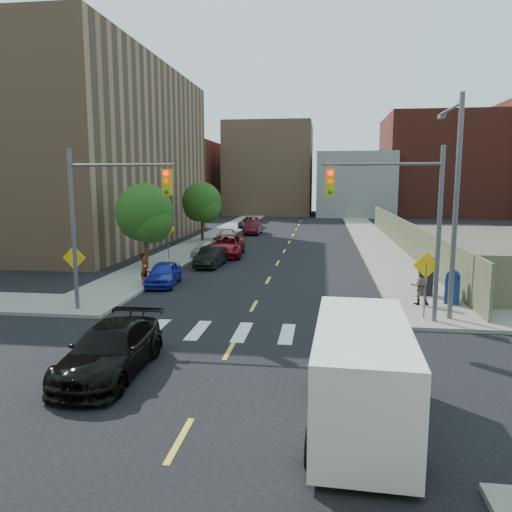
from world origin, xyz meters
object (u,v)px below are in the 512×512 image
(payphone, at_px, (427,276))
(pedestrian_east, at_px, (420,286))
(parked_car_blue, at_px, (164,274))
(parked_car_red, at_px, (225,246))
(parked_car_maroon, at_px, (253,227))
(mailbox, at_px, (452,287))
(cargo_van, at_px, (361,371))
(black_sedan, at_px, (110,350))
(parked_car_grey, at_px, (250,223))
(pedestrian_west, at_px, (144,268))
(parked_car_silver, at_px, (207,249))
(parked_car_black, at_px, (211,257))
(parked_car_white, at_px, (226,236))

(payphone, distance_m, pedestrian_east, 2.06)
(parked_car_blue, height_order, parked_car_red, parked_car_red)
(parked_car_maroon, xyz_separation_m, mailbox, (13.19, -29.50, 0.14))
(parked_car_red, xyz_separation_m, cargo_van, (8.19, -25.40, 0.51))
(black_sedan, height_order, cargo_van, cargo_van)
(parked_car_red, bearing_deg, payphone, -49.11)
(parked_car_blue, xyz_separation_m, parked_car_maroon, (1.21, 26.70, 0.12))
(parked_car_grey, distance_m, pedestrian_west, 33.03)
(parked_car_silver, relative_size, pedestrian_east, 2.49)
(black_sedan, height_order, pedestrian_east, pedestrian_east)
(parked_car_black, relative_size, mailbox, 2.58)
(parked_car_red, bearing_deg, pedestrian_west, -105.87)
(parked_car_blue, distance_m, payphone, 13.65)
(mailbox, bearing_deg, cargo_van, -95.92)
(parked_car_blue, bearing_deg, parked_car_maroon, 82.21)
(parked_car_maroon, xyz_separation_m, payphone, (12.37, -27.88, 0.32))
(mailbox, xyz_separation_m, payphone, (-0.82, 1.62, 0.18))
(pedestrian_west, height_order, pedestrian_east, pedestrian_east)
(black_sedan, distance_m, pedestrian_west, 12.44)
(parked_car_grey, height_order, mailbox, mailbox)
(parked_car_black, height_order, parked_car_white, parked_car_white)
(parked_car_grey, xyz_separation_m, cargo_van, (9.49, -47.15, 0.61))
(mailbox, bearing_deg, parked_car_black, 162.46)
(parked_car_white, height_order, payphone, payphone)
(parked_car_silver, relative_size, payphone, 2.27)
(parked_car_maroon, distance_m, pedestrian_west, 27.20)
(parked_car_silver, xyz_separation_m, parked_car_white, (0.00, 7.56, 0.10))
(black_sedan, relative_size, pedestrian_west, 2.97)
(parked_car_red, distance_m, black_sedan, 23.28)
(parked_car_silver, distance_m, black_sedan, 22.95)
(parked_car_blue, bearing_deg, mailbox, -16.18)
(parked_car_black, bearing_deg, parked_car_silver, 109.97)
(parked_car_maroon, height_order, parked_car_grey, parked_car_maroon)
(cargo_van, relative_size, mailbox, 3.58)
(parked_car_grey, distance_m, pedestrian_east, 38.00)
(parked_car_silver, height_order, parked_car_maroon, parked_car_maroon)
(parked_car_black, relative_size, parked_car_silver, 0.94)
(parked_car_blue, relative_size, black_sedan, 0.75)
(pedestrian_west, bearing_deg, parked_car_blue, -61.53)
(cargo_van, distance_m, pedestrian_west, 17.56)
(parked_car_grey, relative_size, mailbox, 3.25)
(parked_car_white, xyz_separation_m, mailbox, (14.41, -20.78, 0.18))
(parked_car_grey, bearing_deg, payphone, -67.11)
(pedestrian_west, xyz_separation_m, pedestrian_east, (13.85, -2.72, 0.00))
(parked_car_grey, bearing_deg, parked_car_blue, -89.02)
(parked_car_white, distance_m, parked_car_maroon, 8.80)
(parked_car_white, xyz_separation_m, payphone, (13.59, -19.17, 0.37))
(parked_car_silver, bearing_deg, pedestrian_west, -93.79)
(parked_car_silver, relative_size, pedestrian_west, 2.50)
(parked_car_red, distance_m, pedestrian_west, 11.49)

